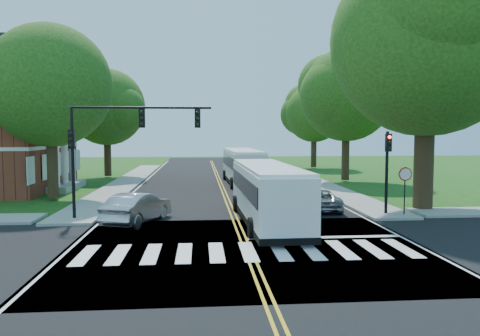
{
  "coord_description": "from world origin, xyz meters",
  "views": [
    {
      "loc": [
        -1.8,
        -17.72,
        4.48
      ],
      "look_at": [
        0.56,
        9.64,
        2.4
      ],
      "focal_mm": 35.0,
      "sensor_mm": 36.0,
      "label": 1
    }
  ],
  "objects": [
    {
      "name": "edge_line_w",
      "position": [
        -6.8,
        22.0,
        0.01
      ],
      "size": [
        0.12,
        70.0,
        0.01
      ],
      "primitive_type": "cube",
      "color": "silver",
      "rests_on": "road"
    },
    {
      "name": "signal_ne",
      "position": [
        8.2,
        6.44,
        2.96
      ],
      "size": [
        0.3,
        0.46,
        4.4
      ],
      "color": "black",
      "rests_on": "ground"
    },
    {
      "name": "dark_sedan",
      "position": [
        5.68,
        20.47,
        0.6
      ],
      "size": [
        2.49,
        4.34,
        1.18
      ],
      "primitive_type": "imported",
      "rotation": [
        0.0,
        0.0,
        3.36
      ],
      "color": "black",
      "rests_on": "road"
    },
    {
      "name": "cross_road",
      "position": [
        0.0,
        0.0,
        0.01
      ],
      "size": [
        60.0,
        12.0,
        0.01
      ],
      "primitive_type": "cube",
      "color": "black",
      "rests_on": "ground"
    },
    {
      "name": "tree_west_far",
      "position": [
        -11.0,
        30.0,
        7.0
      ],
      "size": [
        7.6,
        7.6,
        10.67
      ],
      "color": "black",
      "rests_on": "ground"
    },
    {
      "name": "crosswalk",
      "position": [
        0.0,
        -0.5,
        0.02
      ],
      "size": [
        12.6,
        3.0,
        0.01
      ],
      "primitive_type": "cube",
      "color": "silver",
      "rests_on": "road"
    },
    {
      "name": "bus_follow",
      "position": [
        1.93,
        22.76,
        1.59
      ],
      "size": [
        3.06,
        11.62,
        2.99
      ],
      "rotation": [
        0.0,
        0.0,
        3.17
      ],
      "color": "white",
      "rests_on": "road"
    },
    {
      "name": "stop_bar",
      "position": [
        3.5,
        1.6,
        0.02
      ],
      "size": [
        6.6,
        0.4,
        0.01
      ],
      "primitive_type": "cube",
      "color": "silver",
      "rests_on": "road"
    },
    {
      "name": "edge_line_e",
      "position": [
        6.8,
        22.0,
        0.01
      ],
      "size": [
        0.12,
        70.0,
        0.01
      ],
      "primitive_type": "cube",
      "color": "silver",
      "rests_on": "road"
    },
    {
      "name": "ground",
      "position": [
        0.0,
        0.0,
        0.0
      ],
      "size": [
        140.0,
        140.0,
        0.0
      ],
      "primitive_type": "plane",
      "color": "#164912",
      "rests_on": "ground"
    },
    {
      "name": "sidewalk_ne",
      "position": [
        8.3,
        25.0,
        0.07
      ],
      "size": [
        2.6,
        40.0,
        0.15
      ],
      "primitive_type": "cube",
      "color": "gray",
      "rests_on": "ground"
    },
    {
      "name": "tree_east_mid",
      "position": [
        11.5,
        24.0,
        7.86
      ],
      "size": [
        8.4,
        8.4,
        11.93
      ],
      "color": "black",
      "rests_on": "ground"
    },
    {
      "name": "bus_lead",
      "position": [
        1.52,
        5.12,
        1.53
      ],
      "size": [
        2.86,
        11.15,
        2.87
      ],
      "rotation": [
        0.0,
        0.0,
        3.16
      ],
      "color": "white",
      "rests_on": "road"
    },
    {
      "name": "sidewalk_nw",
      "position": [
        -8.3,
        25.0,
        0.07
      ],
      "size": [
        2.6,
        40.0,
        0.15
      ],
      "primitive_type": "cube",
      "color": "gray",
      "rests_on": "ground"
    },
    {
      "name": "suv",
      "position": [
        5.08,
        8.57,
        0.61
      ],
      "size": [
        2.25,
        4.43,
        1.2
      ],
      "primitive_type": "imported",
      "rotation": [
        0.0,
        0.0,
        3.08
      ],
      "color": "#ACADB3",
      "rests_on": "road"
    },
    {
      "name": "tree_east_far",
      "position": [
        12.5,
        40.0,
        6.86
      ],
      "size": [
        7.2,
        7.2,
        10.34
      ],
      "color": "black",
      "rests_on": "ground"
    },
    {
      "name": "tree_west_near",
      "position": [
        -11.5,
        14.0,
        7.53
      ],
      "size": [
        8.0,
        8.0,
        11.4
      ],
      "color": "black",
      "rests_on": "ground"
    },
    {
      "name": "stop_sign",
      "position": [
        9.0,
        5.98,
        2.03
      ],
      "size": [
        0.76,
        0.08,
        2.53
      ],
      "color": "black",
      "rests_on": "ground"
    },
    {
      "name": "hatchback",
      "position": [
        -4.88,
        5.51,
        0.77
      ],
      "size": [
        3.13,
        4.88,
        1.52
      ],
      "primitive_type": "imported",
      "rotation": [
        0.0,
        0.0,
        2.78
      ],
      "color": "#A5A6AC",
      "rests_on": "road"
    },
    {
      "name": "center_line",
      "position": [
        0.0,
        22.0,
        0.01
      ],
      "size": [
        0.36,
        70.0,
        0.01
      ],
      "primitive_type": "cube",
      "color": "gold",
      "rests_on": "road"
    },
    {
      "name": "signal_nw",
      "position": [
        -5.86,
        6.43,
        4.38
      ],
      "size": [
        7.15,
        0.46,
        5.66
      ],
      "color": "black",
      "rests_on": "ground"
    },
    {
      "name": "tree_ne_big",
      "position": [
        11.0,
        8.0,
        9.62
      ],
      "size": [
        10.8,
        10.8,
        14.91
      ],
      "color": "black",
      "rests_on": "ground"
    },
    {
      "name": "road",
      "position": [
        0.0,
        18.0,
        0.01
      ],
      "size": [
        14.0,
        96.0,
        0.01
      ],
      "primitive_type": "cube",
      "color": "black",
      "rests_on": "ground"
    }
  ]
}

